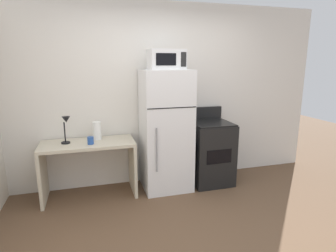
{
  "coord_description": "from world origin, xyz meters",
  "views": [
    {
      "loc": [
        -1.03,
        -2.28,
        1.76
      ],
      "look_at": [
        -0.06,
        1.1,
        0.96
      ],
      "focal_mm": 29.69,
      "sensor_mm": 36.0,
      "label": 1
    }
  ],
  "objects_px": {
    "microwave": "(166,59)",
    "coffee_mug": "(91,141)",
    "desk_lamp": "(66,125)",
    "oven_range": "(210,152)",
    "desk": "(89,158)",
    "paper_towel_roll": "(97,131)",
    "refrigerator": "(166,131)"
  },
  "relations": [
    {
      "from": "microwave",
      "to": "coffee_mug",
      "type": "bearing_deg",
      "value": -176.98
    },
    {
      "from": "desk_lamp",
      "to": "oven_range",
      "type": "relative_size",
      "value": 0.32
    },
    {
      "from": "desk",
      "to": "coffee_mug",
      "type": "distance_m",
      "value": 0.29
    },
    {
      "from": "desk",
      "to": "oven_range",
      "type": "distance_m",
      "value": 1.73
    },
    {
      "from": "desk",
      "to": "desk_lamp",
      "type": "bearing_deg",
      "value": 176.91
    },
    {
      "from": "paper_towel_roll",
      "to": "desk_lamp",
      "type": "bearing_deg",
      "value": -165.56
    },
    {
      "from": "desk",
      "to": "oven_range",
      "type": "relative_size",
      "value": 1.09
    },
    {
      "from": "coffee_mug",
      "to": "oven_range",
      "type": "bearing_deg",
      "value": 2.5
    },
    {
      "from": "paper_towel_roll",
      "to": "oven_range",
      "type": "xyz_separation_m",
      "value": [
        1.6,
        -0.14,
        -0.4
      ]
    },
    {
      "from": "refrigerator",
      "to": "coffee_mug",
      "type": "bearing_deg",
      "value": -175.79
    },
    {
      "from": "desk_lamp",
      "to": "oven_range",
      "type": "distance_m",
      "value": 2.05
    },
    {
      "from": "desk_lamp",
      "to": "refrigerator",
      "type": "distance_m",
      "value": 1.31
    },
    {
      "from": "coffee_mug",
      "to": "desk",
      "type": "bearing_deg",
      "value": 111.05
    },
    {
      "from": "oven_range",
      "to": "microwave",
      "type": "bearing_deg",
      "value": -178.29
    },
    {
      "from": "desk_lamp",
      "to": "desk",
      "type": "bearing_deg",
      "value": -3.09
    },
    {
      "from": "microwave",
      "to": "oven_range",
      "type": "xyz_separation_m",
      "value": [
        0.68,
        0.02,
        -1.34
      ]
    },
    {
      "from": "microwave",
      "to": "desk",
      "type": "bearing_deg",
      "value": 177.59
    },
    {
      "from": "desk",
      "to": "coffee_mug",
      "type": "relative_size",
      "value": 12.6
    },
    {
      "from": "paper_towel_roll",
      "to": "microwave",
      "type": "xyz_separation_m",
      "value": [
        0.93,
        -0.16,
        0.93
      ]
    },
    {
      "from": "coffee_mug",
      "to": "oven_range",
      "type": "height_order",
      "value": "oven_range"
    },
    {
      "from": "paper_towel_roll",
      "to": "oven_range",
      "type": "relative_size",
      "value": 0.22
    },
    {
      "from": "desk_lamp",
      "to": "coffee_mug",
      "type": "xyz_separation_m",
      "value": [
        0.29,
        -0.11,
        -0.19
      ]
    },
    {
      "from": "coffee_mug",
      "to": "microwave",
      "type": "distance_m",
      "value": 1.43
    },
    {
      "from": "paper_towel_roll",
      "to": "coffee_mug",
      "type": "distance_m",
      "value": 0.24
    },
    {
      "from": "microwave",
      "to": "refrigerator",
      "type": "bearing_deg",
      "value": 90.33
    },
    {
      "from": "desk",
      "to": "coffee_mug",
      "type": "height_order",
      "value": "coffee_mug"
    },
    {
      "from": "desk_lamp",
      "to": "microwave",
      "type": "xyz_separation_m",
      "value": [
        1.31,
        -0.06,
        0.81
      ]
    },
    {
      "from": "desk_lamp",
      "to": "paper_towel_roll",
      "type": "distance_m",
      "value": 0.41
    },
    {
      "from": "paper_towel_roll",
      "to": "refrigerator",
      "type": "distance_m",
      "value": 0.94
    },
    {
      "from": "coffee_mug",
      "to": "microwave",
      "type": "height_order",
      "value": "microwave"
    },
    {
      "from": "coffee_mug",
      "to": "desk_lamp",
      "type": "bearing_deg",
      "value": 158.84
    },
    {
      "from": "coffee_mug",
      "to": "refrigerator",
      "type": "relative_size",
      "value": 0.06
    }
  ]
}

